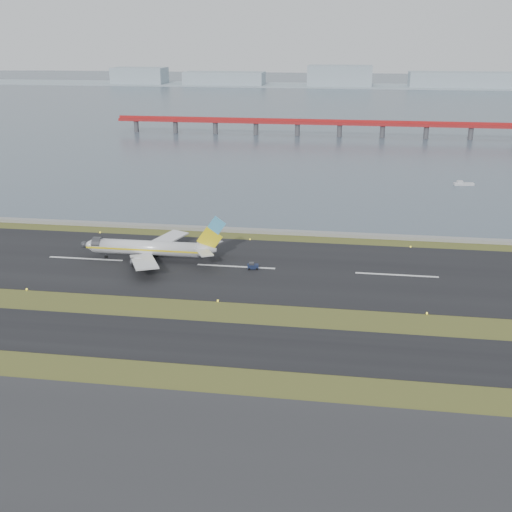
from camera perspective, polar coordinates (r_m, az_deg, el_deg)
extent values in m
plane|color=#374217|center=(135.39, -4.06, -5.32)|extent=(1000.00, 1000.00, 0.00)
cube|color=#2D2D2F|center=(90.27, -12.05, -19.71)|extent=(1000.00, 50.00, 0.10)
cube|color=black|center=(124.86, -5.25, -7.56)|extent=(1000.00, 18.00, 0.10)
cube|color=black|center=(162.56, -1.79, -0.96)|extent=(1000.00, 45.00, 0.10)
cube|color=gray|center=(190.46, -0.18, 2.25)|extent=(1000.00, 2.50, 1.00)
cube|color=#43525F|center=(583.39, 5.97, 13.63)|extent=(1400.00, 800.00, 1.30)
cube|color=#A61C1D|center=(373.28, 7.46, 11.60)|extent=(260.00, 5.00, 1.60)
cube|color=#A61C1D|center=(373.09, 7.47, 11.83)|extent=(260.00, 0.40, 1.40)
cylinder|color=#4C4C51|center=(387.94, -7.16, 11.23)|extent=(2.80, 2.80, 7.00)
cylinder|color=#4C4C51|center=(373.90, 7.43, 10.92)|extent=(2.80, 2.80, 7.00)
cube|color=#9AACB6|center=(742.66, 6.62, 14.80)|extent=(1400.00, 80.00, 1.00)
cube|color=#9AACB6|center=(781.80, -10.30, 15.50)|extent=(60.00, 35.00, 18.00)
cube|color=#9AACB6|center=(756.22, -2.82, 15.51)|extent=(90.00, 35.00, 14.00)
cube|color=#9AACB6|center=(741.60, 7.46, 15.61)|extent=(70.00, 35.00, 22.00)
cube|color=#9AACB6|center=(750.03, 17.76, 14.70)|extent=(110.00, 35.00, 16.00)
cylinder|color=silver|center=(168.39, -9.77, 0.73)|extent=(28.00, 3.80, 3.80)
cone|color=silver|center=(173.81, -14.66, 0.96)|extent=(3.20, 3.80, 3.80)
cone|color=silver|center=(164.05, -4.39, 0.57)|extent=(5.00, 3.80, 3.80)
cube|color=yellow|center=(166.67, -9.97, 0.52)|extent=(31.00, 0.06, 0.45)
cube|color=yellow|center=(170.12, -9.57, 0.93)|extent=(31.00, 0.06, 0.45)
cube|color=silver|center=(160.33, -9.94, -0.50)|extent=(11.31, 15.89, 1.66)
cube|color=silver|center=(175.65, -8.23, 1.35)|extent=(11.31, 15.89, 1.66)
cylinder|color=#353539|center=(163.49, -10.21, -0.57)|extent=(4.20, 2.10, 2.10)
cylinder|color=#353539|center=(174.24, -8.98, 0.75)|extent=(4.20, 2.10, 2.10)
cube|color=yellow|center=(162.97, -4.14, 1.52)|extent=(6.80, 0.35, 6.85)
cube|color=#4CA8D7|center=(161.49, -3.51, 2.74)|extent=(4.85, 0.37, 4.90)
cube|color=silver|center=(160.32, -4.59, 0.30)|extent=(5.64, 6.80, 0.22)
cube|color=silver|center=(167.34, -4.01, 1.14)|extent=(5.64, 6.80, 0.22)
cylinder|color=black|center=(173.04, -13.18, -0.06)|extent=(0.80, 0.28, 0.80)
cylinder|color=black|center=(166.38, -9.52, -0.56)|extent=(1.00, 0.38, 1.00)
cylinder|color=black|center=(171.40, -8.95, 0.07)|extent=(1.00, 0.38, 1.00)
cube|color=#151E3A|center=(160.58, -0.27, -0.93)|extent=(3.01, 2.02, 1.05)
cube|color=#353539|center=(160.34, -0.40, -0.70)|extent=(1.42, 1.50, 0.61)
cylinder|color=black|center=(160.08, -0.61, -1.18)|extent=(0.65, 0.36, 0.61)
cylinder|color=black|center=(161.39, -0.62, -1.01)|extent=(0.65, 0.36, 0.61)
cylinder|color=black|center=(160.11, 0.07, -1.18)|extent=(0.65, 0.36, 0.61)
cylinder|color=black|center=(161.42, 0.06, -1.00)|extent=(0.65, 0.36, 0.61)
cube|color=silver|center=(263.33, 17.98, 6.09)|extent=(7.83, 3.38, 0.97)
cube|color=silver|center=(262.67, 17.66, 6.29)|extent=(2.38, 2.01, 0.97)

